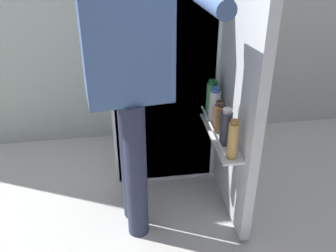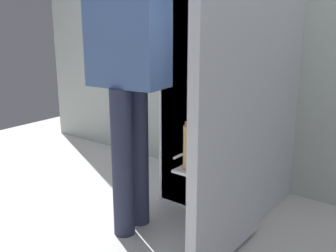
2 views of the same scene
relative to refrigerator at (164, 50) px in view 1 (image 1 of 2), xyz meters
name	(u,v)px [view 1 (image 1 of 2)]	position (x,y,z in m)	size (l,w,h in m)	color
ground_plane	(170,203)	(-0.03, -0.51, -0.85)	(5.63, 5.63, 0.00)	silver
refrigerator	(164,50)	(0.00, 0.00, 0.00)	(0.73, 1.29, 1.70)	silver
person	(130,65)	(-0.25, -0.65, 0.16)	(0.60, 0.71, 1.69)	#2D334C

